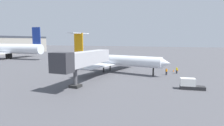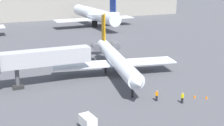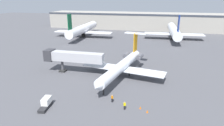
# 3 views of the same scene
# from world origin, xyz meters

# --- Properties ---
(ground_plane) EXTENTS (400.00, 400.00, 0.10)m
(ground_plane) POSITION_xyz_m (0.00, 0.00, -0.05)
(ground_plane) COLOR #4C4C51
(regional_jet) EXTENTS (23.55, 29.80, 10.41)m
(regional_jet) POSITION_xyz_m (1.10, 4.15, 3.32)
(regional_jet) COLOR silver
(regional_jet) RESTS_ON ground_plane
(jet_bridge) EXTENTS (17.53, 3.22, 6.46)m
(jet_bridge) POSITION_xyz_m (-14.09, 3.47, 4.77)
(jet_bridge) COLOR #ADADB2
(jet_bridge) RESTS_ON ground_plane
(ground_crew_marshaller) EXTENTS (0.48, 0.44, 1.69)m
(ground_crew_marshaller) POSITION_xyz_m (1.76, -10.24, 0.86)
(ground_crew_marshaller) COLOR black
(ground_crew_marshaller) RESTS_ON ground_plane
(ground_crew_loader) EXTENTS (0.47, 0.41, 1.69)m
(ground_crew_loader) POSITION_xyz_m (4.80, -12.43, 0.86)
(ground_crew_loader) COLOR black
(ground_crew_loader) RESTS_ON ground_plane
(baggage_tug_lead) EXTENTS (1.95, 4.16, 1.90)m
(baggage_tug_lead) POSITION_xyz_m (-10.59, -15.37, 0.84)
(baggage_tug_lead) COLOR #262628
(baggage_tug_lead) RESTS_ON ground_plane
(traffic_cone_near) EXTENTS (0.36, 0.36, 0.55)m
(traffic_cone_near) POSITION_xyz_m (7.78, -11.44, 0.28)
(traffic_cone_near) COLOR orange
(traffic_cone_near) RESTS_ON ground_plane
(traffic_cone_mid) EXTENTS (0.36, 0.36, 0.55)m
(traffic_cone_mid) POSITION_xyz_m (9.22, -12.44, 0.28)
(traffic_cone_mid) COLOR orange
(traffic_cone_mid) RESTS_ON ground_plane
(parked_airliner_west_mid) EXTENTS (30.07, 35.67, 13.68)m
(parked_airliner_west_mid) POSITION_xyz_m (16.91, 59.83, 4.44)
(parked_airliner_west_mid) COLOR silver
(parked_airliner_west_mid) RESTS_ON ground_plane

